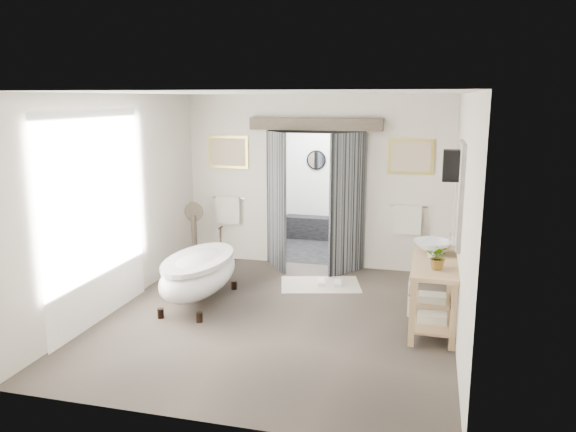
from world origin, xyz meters
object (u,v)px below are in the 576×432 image
object	(u,v)px
vanity	(431,286)
basin	(432,247)
clawfoot_tub	(199,273)
rug	(320,285)

from	to	relation	value
vanity	basin	world-z (taller)	basin
clawfoot_tub	vanity	world-z (taller)	clawfoot_tub
rug	basin	xyz separation A→B (m)	(1.63, -0.83, 0.93)
clawfoot_tub	basin	xyz separation A→B (m)	(3.14, 0.33, 0.49)
basin	vanity	bearing A→B (deg)	-87.56
clawfoot_tub	basin	size ratio (longest dim) A/B	3.72
clawfoot_tub	basin	distance (m)	3.19
vanity	rug	world-z (taller)	vanity
clawfoot_tub	rug	distance (m)	1.95
vanity	basin	size ratio (longest dim) A/B	3.19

